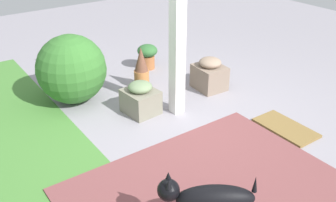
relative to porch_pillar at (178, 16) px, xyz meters
The scene contains 10 objects.
ground_plane 1.23m from the porch_pillar, 151.63° to the left, with size 12.00×12.00×0.00m, color gray.
brick_path 1.92m from the porch_pillar, 154.96° to the left, with size 1.80×2.40×0.02m, color brown.
porch_pillar is the anchor object (origin of this frame).
stone_planter_nearest 1.26m from the porch_pillar, 70.80° to the right, with size 0.44×0.38×0.45m.
stone_planter_mid 1.09m from the porch_pillar, 57.83° to the left, with size 0.43×0.39×0.41m.
round_shrub 1.54m from the porch_pillar, 41.95° to the left, with size 0.87×0.87×0.87m, color #346D2B.
terracotta_pot_spiky 1.23m from the porch_pillar, ahead, with size 0.20×0.20×0.58m.
terracotta_pot_broad 1.71m from the porch_pillar, 18.25° to the right, with size 0.31×0.31×0.38m.
dog 2.09m from the porch_pillar, 150.67° to the left, with size 0.54×0.69×0.52m.
doormat 1.75m from the porch_pillar, 143.87° to the right, with size 0.70×0.37×0.03m, color olive.
Camera 1 is at (-3.00, 2.31, 2.32)m, focal length 40.92 mm.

